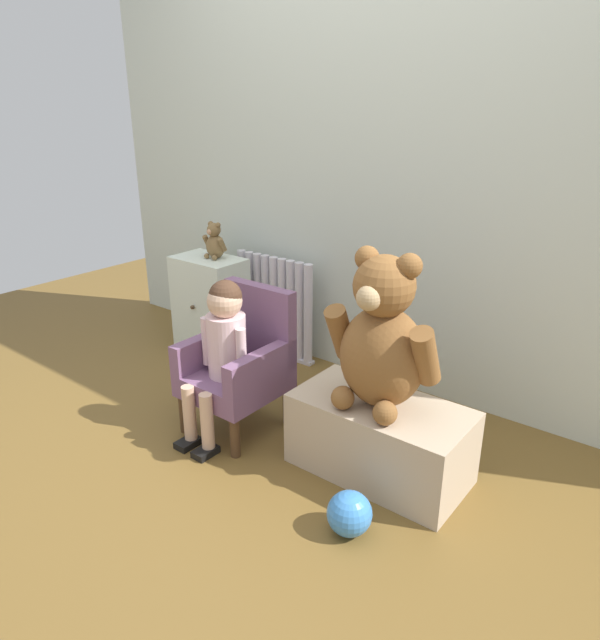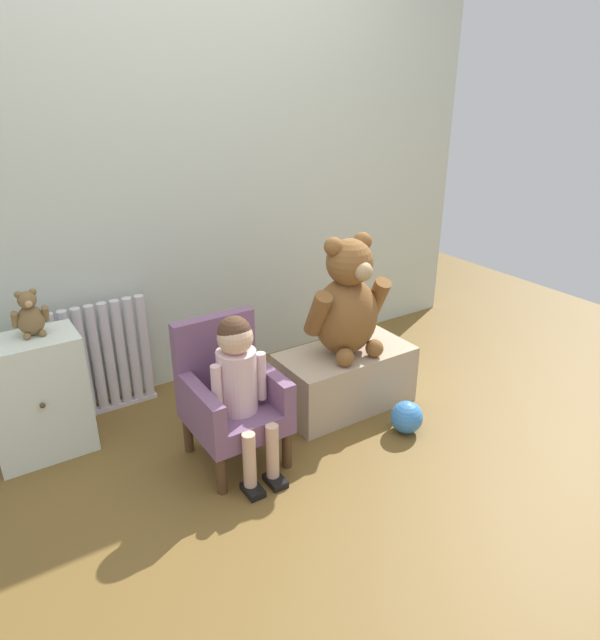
% 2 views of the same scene
% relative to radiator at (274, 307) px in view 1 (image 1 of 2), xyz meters
% --- Properties ---
extents(ground_plane, '(6.00, 6.00, 0.00)m').
position_rel_radiator_xyz_m(ground_plane, '(0.59, -1.09, -0.29)').
color(ground_plane, brown).
extents(back_wall, '(3.80, 0.05, 2.40)m').
position_rel_radiator_xyz_m(back_wall, '(0.59, 0.12, 0.91)').
color(back_wall, silver).
rests_on(back_wall, ground_plane).
extents(radiator, '(0.56, 0.05, 0.59)m').
position_rel_radiator_xyz_m(radiator, '(0.00, 0.00, 0.00)').
color(radiator, silver).
rests_on(radiator, ground_plane).
extents(small_dresser, '(0.41, 0.28, 0.58)m').
position_rel_radiator_xyz_m(small_dresser, '(-0.32, -0.20, -0.00)').
color(small_dresser, silver).
rests_on(small_dresser, ground_plane).
extents(child_armchair, '(0.38, 0.41, 0.64)m').
position_rel_radiator_xyz_m(child_armchair, '(0.40, -0.69, 0.02)').
color(child_armchair, '#765174').
rests_on(child_armchair, ground_plane).
extents(child_figure, '(0.25, 0.35, 0.72)m').
position_rel_radiator_xyz_m(child_figure, '(0.40, -0.80, 0.17)').
color(child_figure, beige).
rests_on(child_figure, ground_plane).
extents(low_bench, '(0.70, 0.36, 0.31)m').
position_rel_radiator_xyz_m(low_bench, '(1.09, -0.63, -0.14)').
color(low_bench, tan).
rests_on(low_bench, ground_plane).
extents(large_teddy_bear, '(0.45, 0.31, 0.61)m').
position_rel_radiator_xyz_m(large_teddy_bear, '(1.08, -0.64, 0.29)').
color(large_teddy_bear, brown).
rests_on(large_teddy_bear, low_bench).
extents(small_teddy_bear, '(0.15, 0.11, 0.21)m').
position_rel_radiator_xyz_m(small_teddy_bear, '(-0.28, -0.18, 0.37)').
color(small_teddy_bear, brown).
rests_on(small_teddy_bear, small_dresser).
extents(toy_ball, '(0.16, 0.16, 0.16)m').
position_rel_radiator_xyz_m(toy_ball, '(1.19, -1.00, -0.21)').
color(toy_ball, '#3B82CF').
rests_on(toy_ball, ground_plane).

